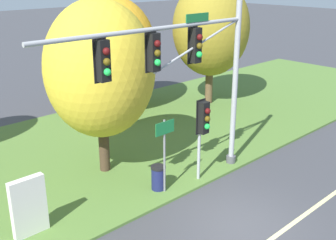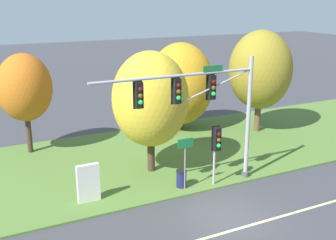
% 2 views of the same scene
% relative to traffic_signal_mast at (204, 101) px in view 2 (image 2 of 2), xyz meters
% --- Properties ---
extents(ground_plane, '(160.00, 160.00, 0.00)m').
position_rel_traffic_signal_mast_xyz_m(ground_plane, '(-0.43, -3.01, -4.69)').
color(ground_plane, '#3D3D42').
extents(lane_stripe, '(36.00, 0.16, 0.01)m').
position_rel_traffic_signal_mast_xyz_m(lane_stripe, '(-0.43, -4.21, -4.69)').
color(lane_stripe, beige).
rests_on(lane_stripe, ground).
extents(grass_verge, '(48.00, 11.50, 0.10)m').
position_rel_traffic_signal_mast_xyz_m(grass_verge, '(-0.43, 5.24, -4.64)').
color(grass_verge, '#517533').
rests_on(grass_verge, ground).
extents(traffic_signal_mast, '(8.80, 0.49, 6.67)m').
position_rel_traffic_signal_mast_xyz_m(traffic_signal_mast, '(0.00, 0.00, 0.00)').
color(traffic_signal_mast, '#9EA0A5').
rests_on(traffic_signal_mast, grass_verge).
extents(pedestrian_signal_near_kerb, '(0.46, 0.55, 3.26)m').
position_rel_traffic_signal_mast_xyz_m(pedestrian_signal_near_kerb, '(0.67, -0.22, -2.22)').
color(pedestrian_signal_near_kerb, '#9EA0A5').
rests_on(pedestrian_signal_near_kerb, grass_verge).
extents(route_sign_post, '(0.86, 0.08, 2.80)m').
position_rel_traffic_signal_mast_xyz_m(route_sign_post, '(-0.98, 0.10, -2.74)').
color(route_sign_post, slate).
rests_on(route_sign_post, grass_verge).
extents(tree_nearest_road, '(3.36, 3.36, 6.30)m').
position_rel_traffic_signal_mast_xyz_m(tree_nearest_road, '(-7.22, 9.29, -0.41)').
color(tree_nearest_road, '#423021').
rests_on(tree_nearest_road, grass_verge).
extents(tree_left_of_mast, '(4.22, 4.22, 6.83)m').
position_rel_traffic_signal_mast_xyz_m(tree_left_of_mast, '(-1.53, 3.11, -0.42)').
color(tree_left_of_mast, '#423021').
rests_on(tree_left_of_mast, grass_verge).
extents(tree_behind_signpost, '(4.81, 4.81, 6.44)m').
position_rel_traffic_signal_mast_xyz_m(tree_behind_signpost, '(3.69, 9.34, -1.17)').
color(tree_behind_signpost, '#4C3823').
rests_on(tree_behind_signpost, grass_verge).
extents(tree_mid_verge, '(4.50, 4.50, 7.36)m').
position_rel_traffic_signal_mast_xyz_m(tree_mid_verge, '(8.55, 6.39, -0.06)').
color(tree_mid_verge, brown).
rests_on(tree_mid_verge, grass_verge).
extents(info_kiosk, '(1.10, 0.24, 1.90)m').
position_rel_traffic_signal_mast_xyz_m(info_kiosk, '(-5.79, 1.01, -3.65)').
color(info_kiosk, silver).
rests_on(info_kiosk, grass_verge).
extents(trash_bin, '(0.56, 0.56, 0.93)m').
position_rel_traffic_signal_mast_xyz_m(trash_bin, '(-1.02, 0.41, -4.12)').
color(trash_bin, '#191E4C').
rests_on(trash_bin, grass_verge).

